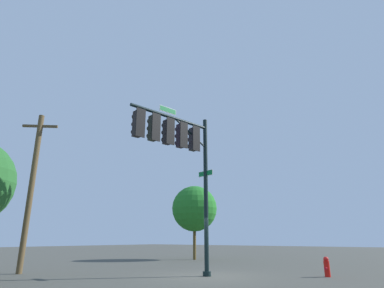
{
  "coord_description": "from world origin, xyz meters",
  "views": [
    {
      "loc": [
        12.38,
        8.45,
        1.58
      ],
      "look_at": [
        0.83,
        -0.19,
        5.89
      ],
      "focal_mm": 29.69,
      "sensor_mm": 36.0,
      "label": 1
    }
  ],
  "objects": [
    {
      "name": "signal_pole_assembly",
      "position": [
        1.77,
        -0.35,
        5.57
      ],
      "size": [
        4.45,
        1.52,
        7.32
      ],
      "color": "black",
      "rests_on": "ground_plane"
    },
    {
      "name": "utility_pole",
      "position": [
        4.48,
        -7.58,
        4.1
      ],
      "size": [
        1.28,
        1.43,
        7.94
      ],
      "color": "brown",
      "rests_on": "ground_plane"
    },
    {
      "name": "tree_mid",
      "position": [
        -8.97,
        -7.28,
        3.96
      ],
      "size": [
        3.67,
        3.67,
        5.8
      ],
      "color": "brown",
      "rests_on": "ground_plane"
    },
    {
      "name": "fire_hydrant",
      "position": [
        -2.9,
        4.32,
        0.41
      ],
      "size": [
        0.33,
        0.24,
        0.83
      ],
      "color": "red",
      "rests_on": "ground_plane"
    },
    {
      "name": "ground_plane",
      "position": [
        0.0,
        0.0,
        0.0
      ],
      "size": [
        120.0,
        120.0,
        0.0
      ],
      "primitive_type": "plane",
      "color": "#46463E"
    }
  ]
}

